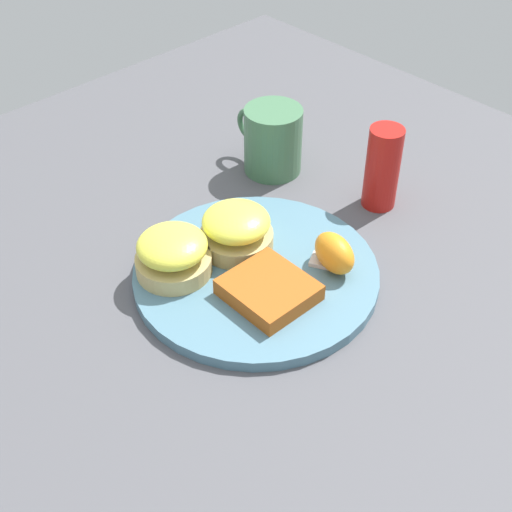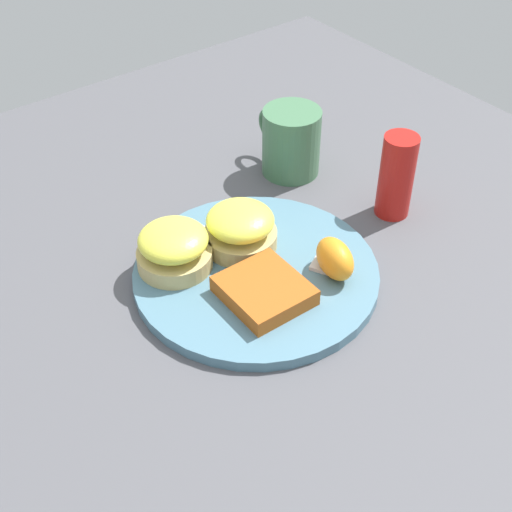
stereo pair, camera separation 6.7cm
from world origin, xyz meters
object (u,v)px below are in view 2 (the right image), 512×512
object	(u,v)px
cup	(291,141)
condiment_bottle	(396,176)
sandwich_benedict_left	(240,228)
sandwich_benedict_right	(174,248)
fork	(276,251)
orange_wedge	(335,259)
hashbrown_patty	(264,291)

from	to	relation	value
cup	condiment_bottle	bearing A→B (deg)	-164.36
sandwich_benedict_left	cup	bearing A→B (deg)	-57.29
sandwich_benedict_right	condiment_bottle	distance (m)	0.30
fork	condiment_bottle	size ratio (longest dim) A/B	1.69
cup	fork	bearing A→B (deg)	135.87
fork	cup	distance (m)	0.20
orange_wedge	condiment_bottle	distance (m)	0.16
orange_wedge	fork	distance (m)	0.08
cup	condiment_bottle	xyz separation A→B (m)	(-0.16, -0.04, 0.01)
fork	cup	bearing A→B (deg)	-44.13
orange_wedge	fork	bearing A→B (deg)	23.81
hashbrown_patty	condiment_bottle	distance (m)	0.24
sandwich_benedict_left	sandwich_benedict_right	world-z (taller)	same
hashbrown_patty	sandwich_benedict_right	bearing A→B (deg)	24.94
sandwich_benedict_left	cup	world-z (taller)	cup
orange_wedge	sandwich_benedict_left	bearing A→B (deg)	27.52
sandwich_benedict_right	fork	distance (m)	0.12
sandwich_benedict_right	condiment_bottle	xyz separation A→B (m)	(-0.07, -0.29, 0.02)
sandwich_benedict_right	orange_wedge	xyz separation A→B (m)	(-0.12, -0.14, -0.00)
orange_wedge	condiment_bottle	bearing A→B (deg)	-70.26
fork	cup	world-z (taller)	cup
sandwich_benedict_left	orange_wedge	xyz separation A→B (m)	(-0.11, -0.05, -0.00)
sandwich_benedict_right	fork	world-z (taller)	sandwich_benedict_right
hashbrown_patty	cup	world-z (taller)	cup
sandwich_benedict_left	orange_wedge	distance (m)	0.12
fork	condiment_bottle	distance (m)	0.19
hashbrown_patty	cup	xyz separation A→B (m)	(0.19, -0.19, 0.02)
hashbrown_patty	fork	size ratio (longest dim) A/B	0.48
fork	condiment_bottle	world-z (taller)	condiment_bottle
orange_wedge	cup	xyz separation A→B (m)	(0.21, -0.11, 0.01)
sandwich_benedict_left	cup	distance (m)	0.19
hashbrown_patty	condiment_bottle	xyz separation A→B (m)	(0.04, -0.24, 0.03)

